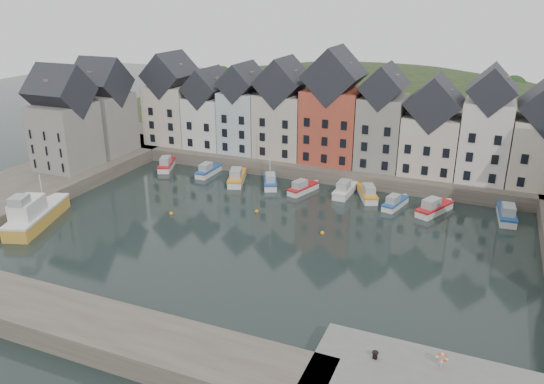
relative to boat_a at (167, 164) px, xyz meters
The scene contains 21 objects.
ground 31.76m from the boat_a, 37.15° to the right, with size 260.00×260.00×0.00m, color black.
far_quay 27.52m from the boat_a, 23.16° to the left, with size 90.00×16.00×2.00m, color #50453D.
left_quay 19.96m from the boat_a, 125.87° to the right, with size 14.00×54.00×2.00m, color #50453D.
near_wall 43.93m from the boat_a, 69.61° to the right, with size 50.00×6.00×2.00m, color #50453D.
hillside 48.44m from the boat_a, 55.49° to the left, with size 153.60×70.40×64.00m.
far_terrace 30.95m from the boat_a, 17.20° to the left, with size 72.37×8.16×17.78m.
left_terrace 14.60m from the boat_a, 152.06° to the right, with size 7.65×17.00×15.69m.
mooring_buoys 25.41m from the boat_a, 33.01° to the right, with size 20.50×5.50×0.50m.
boat_a is the anchor object (origin of this frame).
boat_b 7.82m from the boat_a, ahead, with size 1.89×5.86×2.24m.
boat_c 13.75m from the boat_a, ahead, with size 4.26×7.21×2.65m.
boat_d 18.94m from the boat_a, ahead, with size 4.23×6.28×11.57m.
boat_e 24.37m from the boat_a, ahead, with size 3.37×5.88×2.16m.
boat_f 30.22m from the boat_a, ahead, with size 2.23×6.50×2.47m.
boat_g 33.53m from the boat_a, ahead, with size 4.34×6.48×2.40m.
boat_h 37.77m from the boat_a, ahead, with size 2.93×5.67×2.08m.
boat_i 42.86m from the boat_a, ahead, with size 4.44×6.60×2.44m.
boat_j 51.63m from the boat_a, ahead, with size 2.58×6.66×2.50m.
large_vessel 25.65m from the boat_a, 95.18° to the right, with size 6.83×12.15×6.12m.
mooring_bollard 56.58m from the boat_a, 41.08° to the right, with size 0.48×0.48×0.56m.
life_ring_post 59.63m from the boat_a, 37.58° to the right, with size 0.80×0.17×1.30m.
Camera 1 is at (22.78, -50.51, 27.24)m, focal length 35.00 mm.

